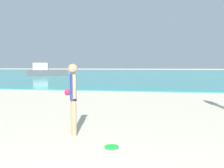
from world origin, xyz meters
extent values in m
cube|color=teal|center=(0.00, 41.85, 0.03)|extent=(160.00, 60.00, 0.06)
cylinder|color=tan|center=(-0.85, 3.84, 0.37)|extent=(0.10, 0.10, 0.75)
cylinder|color=tan|center=(-0.78, 3.73, 0.37)|extent=(0.10, 0.10, 0.75)
cube|color=#233899|center=(-0.82, 3.78, 1.03)|extent=(0.18, 0.20, 0.56)
sphere|color=tan|center=(-0.82, 3.78, 1.43)|extent=(0.20, 0.20, 0.20)
cylinder|color=tan|center=(-0.89, 3.91, 1.06)|extent=(0.07, 0.07, 0.50)
cylinder|color=tan|center=(-0.75, 3.66, 1.06)|extent=(0.07, 0.07, 0.50)
cylinder|color=green|center=(0.10, 3.16, 0.01)|extent=(0.26, 0.26, 0.03)
cube|color=#4C4C51|center=(-12.36, 27.99, 0.47)|extent=(5.41, 3.31, 0.82)
cube|color=silver|center=(-13.23, 27.67, 1.35)|extent=(2.14, 1.72, 0.93)
sphere|color=#E51E4C|center=(-3.20, 10.03, 0.15)|extent=(0.29, 0.29, 0.29)
camera|label=1|loc=(0.71, -0.81, 1.50)|focal=36.38mm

